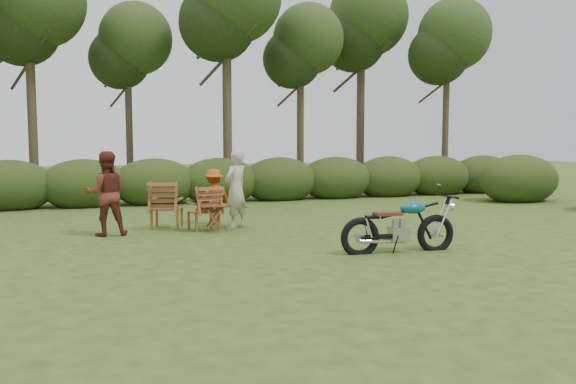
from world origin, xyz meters
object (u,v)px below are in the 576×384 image
object	(u,v)px
lawn_chair_right	(204,230)
lawn_chair_left	(167,228)
cup	(212,202)
motorcycle	(398,252)
adult_a	(236,228)
child	(214,224)
adult_b	(107,235)
side_table	(214,218)

from	to	relation	value
lawn_chair_right	lawn_chair_left	bearing A→B (deg)	-48.88
lawn_chair_right	cup	size ratio (longest dim) A/B	8.24
cup	motorcycle	bearing A→B (deg)	-52.47
adult_a	lawn_chair_right	bearing A→B (deg)	-37.14
lawn_chair_left	adult_a	bearing A→B (deg)	179.39
motorcycle	child	distance (m)	4.84
cup	child	size ratio (longest dim) A/B	0.09
motorcycle	adult_b	xyz separation A→B (m)	(-4.63, 3.44, 0.00)
adult_b	lawn_chair_left	bearing A→B (deg)	-158.95
side_table	child	xyz separation A→B (m)	(0.22, 1.02, -0.28)
cup	adult_a	xyz separation A→B (m)	(0.56, 0.19, -0.61)
adult_a	adult_b	xyz separation A→B (m)	(-2.67, -0.03, 0.00)
lawn_chair_right	cup	bearing A→B (deg)	115.64
motorcycle	lawn_chair_left	distance (m)	5.23
motorcycle	lawn_chair_right	world-z (taller)	motorcycle
cup	side_table	bearing A→B (deg)	-54.80
lawn_chair_right	adult_a	size ratio (longest dim) A/B	0.55
child	motorcycle	bearing A→B (deg)	104.09
child	side_table	bearing A→B (deg)	63.87
motorcycle	cup	distance (m)	4.19
lawn_chair_right	cup	distance (m)	0.65
adult_b	adult_a	bearing A→B (deg)	177.82
motorcycle	adult_a	xyz separation A→B (m)	(-1.96, 3.47, 0.00)
lawn_chair_left	adult_b	size ratio (longest dim) A/B	0.61
lawn_chair_left	cup	xyz separation A→B (m)	(0.85, -0.71, 0.61)
lawn_chair_left	adult_b	world-z (taller)	adult_b
adult_b	child	world-z (taller)	adult_b
lawn_chair_left	adult_a	world-z (taller)	adult_a
cup	lawn_chair_left	bearing A→B (deg)	139.89
lawn_chair_left	adult_a	size ratio (longest dim) A/B	0.60
lawn_chair_left	cup	world-z (taller)	cup
cup	lawn_chair_right	bearing A→B (deg)	127.62
lawn_chair_right	motorcycle	bearing A→B (deg)	115.56
lawn_chair_right	side_table	size ratio (longest dim) A/B	1.66
motorcycle	side_table	bearing A→B (deg)	132.08
lawn_chair_left	side_table	distance (m)	1.19
motorcycle	cup	bearing A→B (deg)	132.05
motorcycle	side_table	distance (m)	4.10
lawn_chair_left	child	world-z (taller)	child
adult_b	side_table	bearing A→B (deg)	171.92
lawn_chair_right	lawn_chair_left	distance (m)	0.88
side_table	adult_a	distance (m)	0.65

